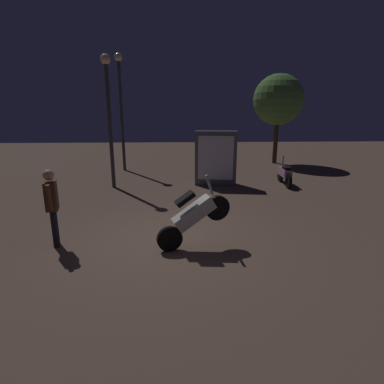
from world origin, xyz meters
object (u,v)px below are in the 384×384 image
motorcycle_pink_parked_left (285,174)px  streetlamp_far (109,105)px  person_rider_beside (52,201)px  motorcycle_white_foreground (194,216)px  streetlamp_near (121,99)px  kiosk_billboard (216,158)px

motorcycle_pink_parked_left → streetlamp_far: streetlamp_far is taller
motorcycle_pink_parked_left → person_rider_beside: (-6.91, -5.33, 0.61)m
streetlamp_far → motorcycle_white_foreground: bearing=-62.5°
streetlamp_near → streetlamp_far: bearing=-87.7°
motorcycle_pink_parked_left → person_rider_beside: size_ratio=0.95×
person_rider_beside → kiosk_billboard: size_ratio=0.83×
motorcycle_pink_parked_left → kiosk_billboard: 2.79m
motorcycle_white_foreground → streetlamp_near: size_ratio=0.31×
motorcycle_white_foreground → kiosk_billboard: kiosk_billboard is taller
motorcycle_pink_parked_left → streetlamp_far: (-6.66, -0.12, 2.61)m
motorcycle_pink_parked_left → kiosk_billboard: size_ratio=0.79×
person_rider_beside → streetlamp_near: 8.83m
motorcycle_white_foreground → person_rider_beside: size_ratio=0.94×
motorcycle_white_foreground → kiosk_billboard: bearing=62.2°
kiosk_billboard → motorcycle_pink_parked_left: bearing=-176.3°
motorcycle_white_foreground → motorcycle_pink_parked_left: bearing=38.7°
person_rider_beside → motorcycle_pink_parked_left: bearing=23.8°
motorcycle_pink_parked_left → streetlamp_far: 7.15m
motorcycle_white_foreground → person_rider_beside: person_rider_beside is taller
motorcycle_white_foreground → streetlamp_far: (-2.82, 5.43, 2.30)m
streetlamp_far → kiosk_billboard: 4.43m
kiosk_billboard → motorcycle_white_foreground: bearing=86.3°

